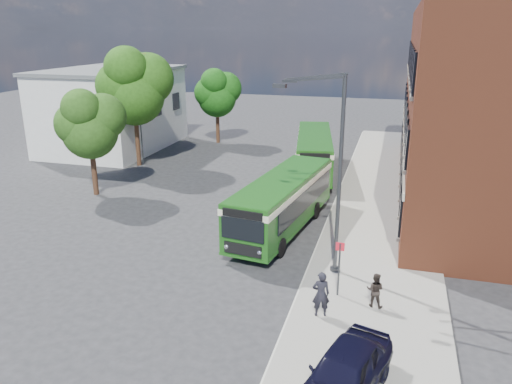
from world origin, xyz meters
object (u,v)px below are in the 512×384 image
(bus_front, at_px, (283,199))
(parked_car, at_px, (344,373))
(street_lamp, at_px, (331,173))
(bus_rear, at_px, (314,149))

(bus_front, distance_m, parked_car, 13.58)
(bus_front, bearing_deg, street_lamp, -55.06)
(bus_rear, relative_size, parked_car, 2.52)
(bus_rear, bearing_deg, bus_front, -88.70)
(street_lamp, distance_m, parked_car, 9.18)
(bus_front, xyz_separation_m, bus_rear, (-0.27, 12.09, 0.00))
(street_lamp, height_order, parked_car, street_lamp)
(bus_rear, height_order, parked_car, bus_rear)
(parked_car, bearing_deg, bus_front, 127.63)
(bus_rear, xyz_separation_m, parked_car, (5.08, -24.76, -0.90))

